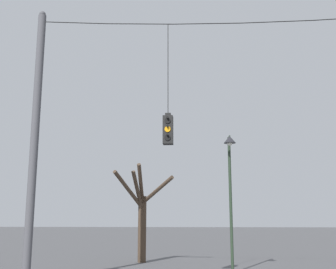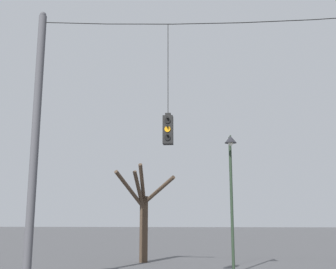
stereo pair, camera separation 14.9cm
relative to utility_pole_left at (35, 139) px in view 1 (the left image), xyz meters
name	(u,v)px [view 1 (the left image)]	position (x,y,z in m)	size (l,w,h in m)	color
utility_pole_left	(35,139)	(0.00, 0.00, 0.00)	(0.28, 0.28, 9.66)	#4C4C51
span_wire	(276,19)	(8.48, 0.00, 4.19)	(16.97, 0.03, 0.38)	black
traffic_light_over_intersection	(168,129)	(4.67, 0.00, 0.30)	(0.34, 0.58, 4.38)	black
street_lamp	(230,171)	(6.94, 3.24, -0.79)	(0.49, 0.84, 5.46)	#233323
bare_tree	(142,214)	(2.77, 7.08, -2.47)	(2.86, 2.34, 4.74)	#423326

